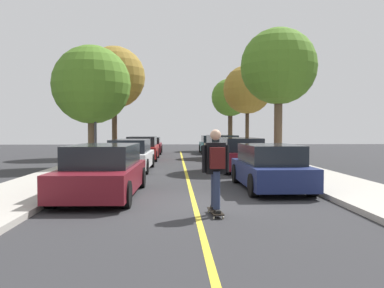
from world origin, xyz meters
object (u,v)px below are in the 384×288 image
Objects in this scene: parked_car_left_nearest at (103,171)px; street_tree_right_far at (230,98)px; street_tree_right_near at (247,90)px; parked_car_right_near at (240,154)px; streetlamp at (95,99)px; parked_car_left_farthest at (149,145)px; parked_car_left_near at (131,155)px; street_tree_left_nearest at (92,85)px; skateboard at (215,211)px; skateboarder at (216,165)px; parked_car_right_farthest at (213,145)px; street_tree_left_near at (114,78)px; street_tree_right_nearest at (279,67)px; parked_car_right_nearest at (270,167)px; fire_hydrant at (84,165)px; parked_car_right_far at (222,147)px; parked_car_left_far at (142,148)px.

parked_car_left_nearest is 25.58m from street_tree_right_far.
parked_car_right_near is at bearing -102.22° from street_tree_right_near.
streetlamp is (-6.62, 1.14, 2.56)m from parked_car_right_near.
street_tree_right_near is 8.32m from street_tree_right_far.
parked_car_left_farthest is at bearing 81.44° from streetlamp.
parked_car_left_farthest is (0.00, 12.67, -0.05)m from parked_car_left_near.
parked_car_left_nearest is 9.17m from street_tree_left_nearest.
skateboard is 0.50× the size of skateboarder.
street_tree_left_nearest is (-6.87, -11.23, 3.27)m from parked_car_right_farthest.
skateboarder is (4.82, -18.23, -4.16)m from street_tree_left_near.
street_tree_right_nearest is (8.87, -0.51, 0.84)m from street_tree_left_nearest.
street_tree_right_far is (2.00, 4.76, 3.96)m from parked_car_right_farthest.
streetlamp is at bearing 134.24° from parked_car_right_nearest.
fire_hydrant is at bearing -157.01° from street_tree_right_nearest.
parked_car_left_near is 6.43× the size of fire_hydrant.
fire_hydrant is 0.41× the size of skateboarder.
parked_car_left_farthest is at bearing 110.89° from parked_car_right_near.
parked_car_right_farthest is (-0.00, 5.86, -0.06)m from parked_car_right_far.
street_tree_right_nearest is (8.87, -7.74, -0.44)m from street_tree_left_near.
parked_car_left_nearest is 1.04× the size of parked_car_left_far.
parked_car_left_far is 9.74m from street_tree_right_nearest.
street_tree_right_far is (8.87, 8.75, -0.59)m from street_tree_left_near.
street_tree_right_nearest is at bearing 27.78° from parked_car_right_near.
parked_car_right_nearest is 6.18× the size of fire_hydrant.
skateboard is at bearing -82.75° from parked_car_left_farthest.
street_tree_right_near reaches higher than skateboarder.
parked_car_right_nearest is at bearing -90.00° from parked_car_right_farthest.
parked_car_left_near is 10.02m from street_tree_left_near.
skateboard is at bearing -57.98° from fire_hydrant.
street_tree_right_nearest reaches higher than streetlamp.
parked_car_right_near is at bearing -96.49° from street_tree_right_far.
street_tree_left_nearest is at bearing 113.66° from skateboarder.
parked_car_left_near is at bearing -111.02° from parked_car_right_farthest.
street_tree_right_nearest reaches higher than skateboard.
parked_car_left_near is 0.73× the size of street_tree_right_far.
parked_car_right_far is at bearing 54.48° from parked_car_left_near.
streetlamp is 11.93m from skateboard.
skateboard is (4.82, -10.97, -3.86)m from street_tree_left_nearest.
parked_car_left_farthest is at bearing 152.69° from street_tree_right_near.
parked_car_right_far is at bearing 82.83° from skateboard.
streetlamp reaches higher than parked_car_right_far.
parked_car_right_near reaches higher than parked_car_right_nearest.
parked_car_left_nearest reaches higher than parked_car_left_farthest.
parked_car_left_nearest is at bearing 136.73° from skateboarder.
parked_car_right_near is 1.14× the size of parked_car_right_farthest.
skateboarder is at bearing -118.51° from parked_car_right_nearest.
street_tree_left_near reaches higher than parked_car_right_near.
street_tree_left_near reaches higher than parked_car_right_farthest.
street_tree_right_far is at bearing 79.35° from parked_car_right_far.
parked_car_left_farthest is 13.67m from parked_car_right_near.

